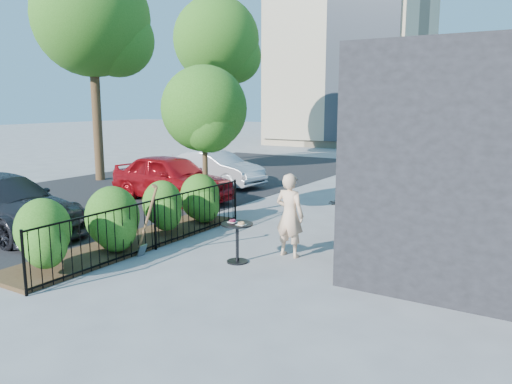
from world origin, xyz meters
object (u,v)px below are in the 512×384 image
Objects in this scene: shovel at (147,225)px; car_silver at (216,168)px; woman at (290,215)px; cafe_table at (237,235)px; car_darkgrey at (2,204)px; patio_tree at (205,114)px; street_tree_near at (92,25)px; car_red at (171,177)px; street_tree_far at (217,45)px.

car_silver is at bearing 117.22° from shovel.
woman is 2.84m from shovel.
car_darkgrey is at bearing -170.36° from cafe_table.
woman is (3.33, -1.67, -1.92)m from patio_tree.
shovel is 0.40× the size of car_silver.
street_tree_near is at bearing -20.37° from woman.
woman is 6.95m from car_darkgrey.
patio_tree is 0.92× the size of car_red.
street_tree_near is 4.91× the size of woman.
car_darkgrey is at bearing -175.66° from shovel.
car_darkgrey is at bearing 19.42° from woman.
woman is 1.10× the size of shovel.
woman is at bearing -26.65° from patio_tree.
woman is 0.36× the size of car_darkgrey.
patio_tree is at bearing -42.16° from car_darkgrey.
car_darkgrey is (-0.29, -8.16, 0.04)m from car_silver.
shovel is (-1.69, -0.69, 0.14)m from cafe_table.
patio_tree is at bearing -115.11° from car_red.
street_tree_far is 9.66m from car_silver.
street_tree_far is 1.76× the size of car_darkgrey.
cafe_table is 1.15m from woman.
car_darkgrey reaches higher than cafe_table.
cafe_table is 9.15m from car_silver.
car_red is (-3.52, 4.79, 0.05)m from shovel.
street_tree_far is 17.70m from woman.
cafe_table is at bearing -79.49° from car_darkgrey.
shovel is 0.33× the size of car_darkgrey.
car_silver is (-4.03, 7.83, -0.04)m from shovel.
shovel is at bearing -73.30° from patio_tree.
woman is 8.94m from car_silver.
shovel reaches higher than cafe_table.
car_darkgrey is (-0.80, -5.12, -0.05)m from car_red.
cafe_table is 0.54× the size of shovel.
cafe_table is at bearing -43.86° from patio_tree.
street_tree_near is at bearing -90.00° from street_tree_far.
shovel reaches higher than car_silver.
street_tree_near is at bearing 112.48° from car_silver.
cafe_table is 0.21× the size of car_silver.
street_tree_far is at bearing 90.00° from street_tree_near.
street_tree_near is 2.14× the size of car_silver.
street_tree_far is 18.05m from cafe_table.
woman is at bearing -73.17° from car_darkgrey.
car_silver is at bearing -40.93° from woman.
street_tree_far is 12.12m from car_red.
street_tree_far is at bearing 120.97° from shovel.
woman is (11.03, -12.87, -5.07)m from street_tree_far.
street_tree_near is 1.00× the size of street_tree_far.
car_silver is 8.17m from car_darkgrey.
cafe_table is at bearing -29.07° from street_tree_near.
shovel is (-2.36, -1.58, -0.17)m from woman.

